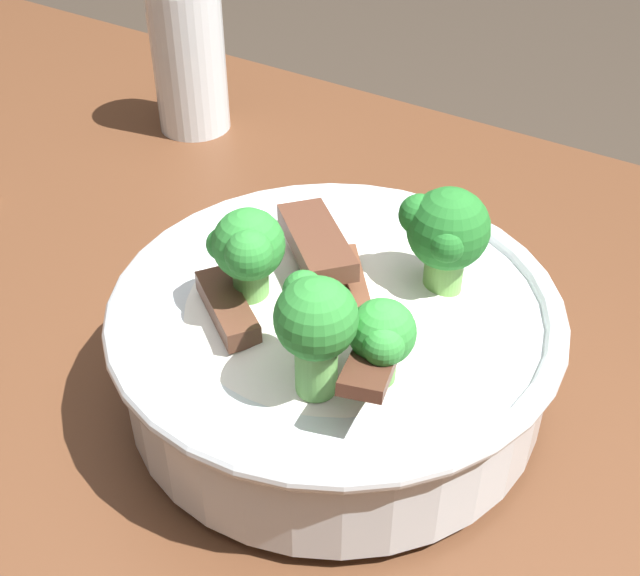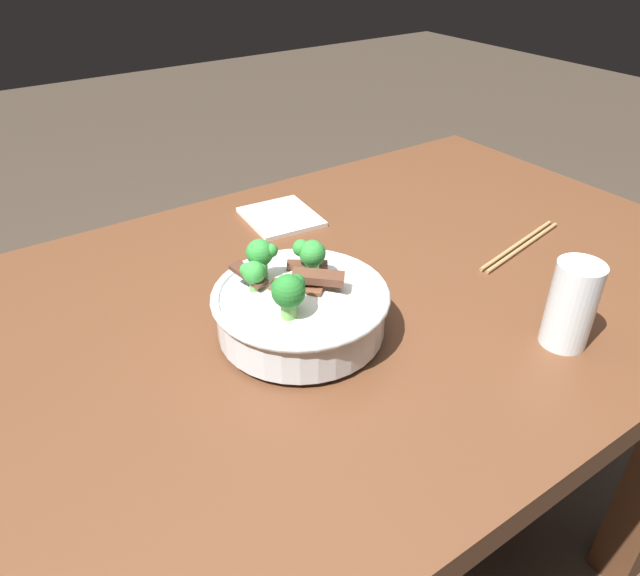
{
  "view_description": "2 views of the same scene",
  "coord_description": "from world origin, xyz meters",
  "px_view_note": "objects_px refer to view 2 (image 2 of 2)",
  "views": [
    {
      "loc": [
        -0.25,
        0.22,
        1.14
      ],
      "look_at": [
        -0.08,
        -0.04,
        0.89
      ],
      "focal_mm": 46.22,
      "sensor_mm": 36.0,
      "label": 1
    },
    {
      "loc": [
        -0.42,
        -0.59,
        1.3
      ],
      "look_at": [
        -0.07,
        -0.08,
        0.89
      ],
      "focal_mm": 33.17,
      "sensor_mm": 36.0,
      "label": 2
    }
  ],
  "objects_px": {
    "drinking_glass": "(570,310)",
    "folded_napkin": "(281,217)",
    "chopsticks_pair": "(520,246)",
    "rice_bowl": "(300,306)"
  },
  "relations": [
    {
      "from": "drinking_glass",
      "to": "folded_napkin",
      "type": "height_order",
      "value": "drinking_glass"
    },
    {
      "from": "drinking_glass",
      "to": "chopsticks_pair",
      "type": "xyz_separation_m",
      "value": [
        0.16,
        0.2,
        -0.05
      ]
    },
    {
      "from": "chopsticks_pair",
      "to": "folded_napkin",
      "type": "height_order",
      "value": "folded_napkin"
    },
    {
      "from": "rice_bowl",
      "to": "drinking_glass",
      "type": "bearing_deg",
      "value": -37.49
    },
    {
      "from": "chopsticks_pair",
      "to": "folded_napkin",
      "type": "relative_size",
      "value": 1.68
    },
    {
      "from": "drinking_glass",
      "to": "chopsticks_pair",
      "type": "bearing_deg",
      "value": 51.32
    },
    {
      "from": "chopsticks_pair",
      "to": "folded_napkin",
      "type": "xyz_separation_m",
      "value": [
        -0.28,
        0.32,
        0.0
      ]
    },
    {
      "from": "drinking_glass",
      "to": "chopsticks_pair",
      "type": "distance_m",
      "value": 0.26
    },
    {
      "from": "chopsticks_pair",
      "to": "folded_napkin",
      "type": "distance_m",
      "value": 0.42
    },
    {
      "from": "chopsticks_pair",
      "to": "folded_napkin",
      "type": "bearing_deg",
      "value": 130.79
    }
  ]
}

